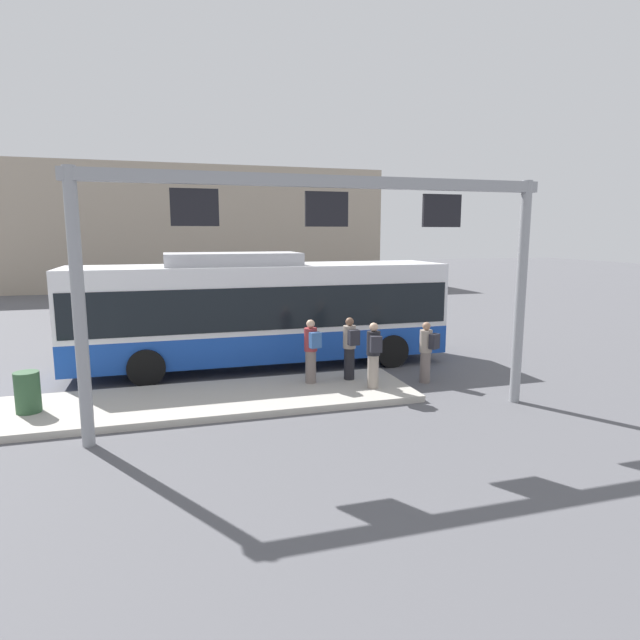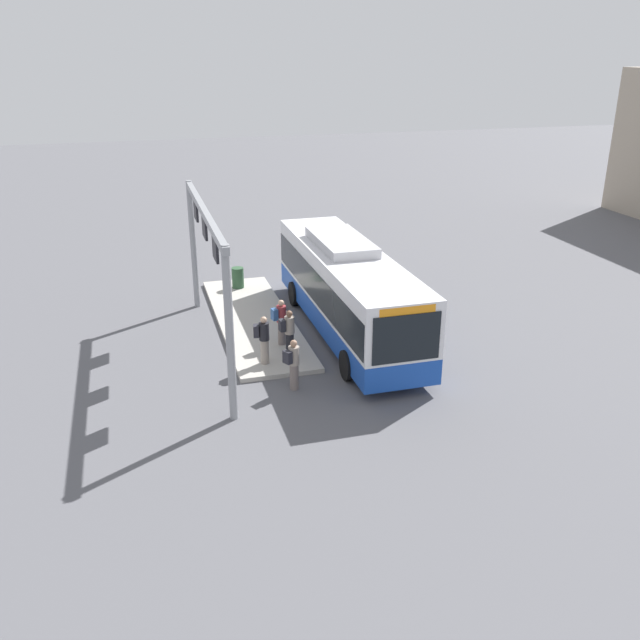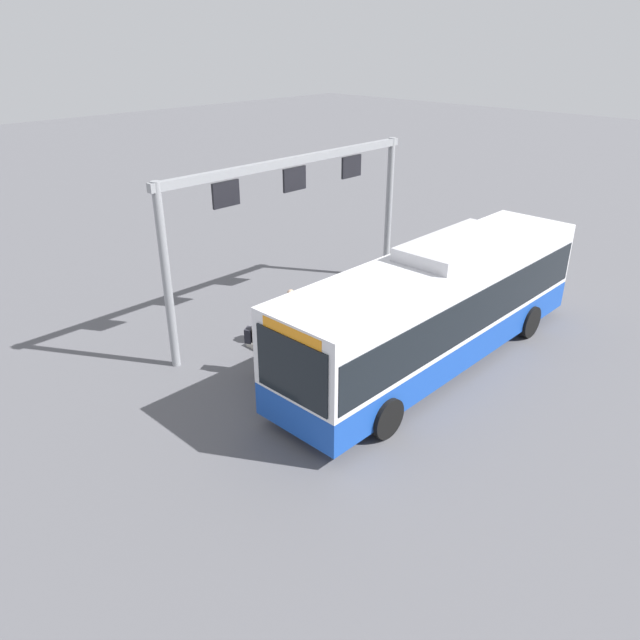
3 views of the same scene
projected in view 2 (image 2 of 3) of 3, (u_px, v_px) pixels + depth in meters
The scene contains 9 objects.
ground_plane at pixel (347, 332), 25.61m from camera, with size 120.00×120.00×0.00m, color #56565B.
platform_curb at pixel (255, 321), 26.45m from camera, with size 10.00×2.80×0.16m, color #B2ADA3.
bus_main at pixel (347, 286), 24.94m from camera, with size 11.13×2.73×3.46m.
person_boarding at pixel (263, 339), 22.38m from camera, with size 0.39×0.56×1.67m.
person_waiting_near at pixel (289, 332), 22.88m from camera, with size 0.37×0.55×1.67m.
person_waiting_mid at pixel (293, 363), 21.00m from camera, with size 0.52×0.61×1.67m.
person_waiting_far at pixel (281, 321), 23.83m from camera, with size 0.40×0.57×1.67m.
platform_sign_gantry at pixel (206, 248), 22.49m from camera, with size 9.91×0.24×5.20m.
trash_bin at pixel (238, 278), 29.69m from camera, with size 0.52×0.52×0.90m, color #2D5133.
Camera 2 is at (22.42, -7.41, 9.99)m, focal length 38.07 mm.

